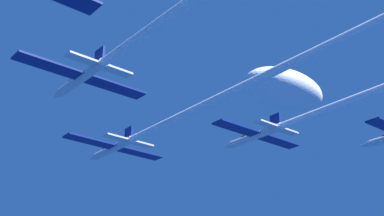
% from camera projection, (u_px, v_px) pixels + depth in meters
% --- Properties ---
extents(jet_lead, '(19.10, 63.56, 3.16)m').
position_uv_depth(jet_lead, '(179.00, 117.00, 79.95)').
color(jet_lead, silver).
extents(jet_left_wing, '(19.10, 67.88, 3.16)m').
position_uv_depth(jet_left_wing, '(174.00, 12.00, 57.11)').
color(jet_left_wing, silver).
extents(jet_right_wing, '(19.10, 66.58, 3.16)m').
position_uv_depth(jet_right_wing, '(354.00, 99.00, 77.38)').
color(jet_right_wing, silver).
extents(cloud_puffy, '(31.79, 17.49, 11.13)m').
position_uv_depth(cloud_puffy, '(285.00, 90.00, 169.63)').
color(cloud_puffy, white).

